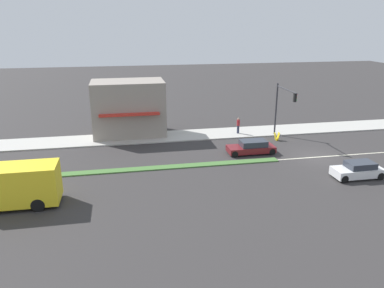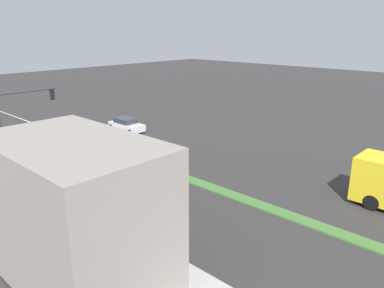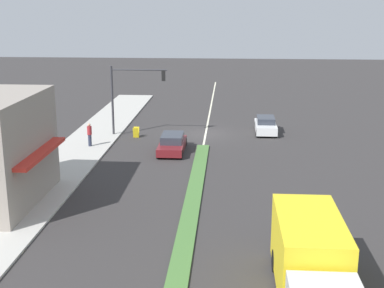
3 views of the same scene
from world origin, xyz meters
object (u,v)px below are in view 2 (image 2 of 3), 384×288
traffic_signal_main (18,113)px  van_white (126,125)px  warning_aframe_sign (35,157)px  pedestrian (13,171)px  sedan_maroon (102,156)px

traffic_signal_main → van_white: size_ratio=1.43×
traffic_signal_main → van_white: traffic_signal_main is taller
traffic_signal_main → warning_aframe_sign: traffic_signal_main is taller
traffic_signal_main → warning_aframe_sign: (-0.55, 0.58, -3.47)m
pedestrian → sedan_maroon: (-6.32, 0.67, -0.44)m
warning_aframe_sign → traffic_signal_main: bearing=-46.8°
traffic_signal_main → warning_aframe_sign: bearing=133.2°
sedan_maroon → van_white: bearing=-138.5°
traffic_signal_main → van_white: bearing=-170.8°
sedan_maroon → traffic_signal_main: bearing=-49.4°
warning_aframe_sign → pedestrian: bearing=48.5°
traffic_signal_main → van_white: (-11.12, -1.79, -3.27)m
van_white → warning_aframe_sign: bearing=12.7°
warning_aframe_sign → van_white: van_white is taller
pedestrian → warning_aframe_sign: size_ratio=2.09×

